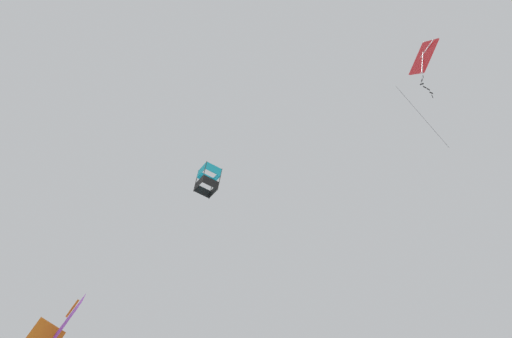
% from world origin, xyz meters
% --- Properties ---
extents(kite_diamond_highest, '(2.47, 1.87, 6.34)m').
position_xyz_m(kite_diamond_highest, '(-3.74, -6.59, 27.25)').
color(kite_diamond_highest, red).
extents(kite_delta_near_right, '(3.43, 2.89, 3.55)m').
position_xyz_m(kite_delta_near_right, '(7.92, 1.55, 12.19)').
color(kite_delta_near_right, purple).
extents(kite_box_upper_right, '(1.26, 1.31, 1.40)m').
position_xyz_m(kite_box_upper_right, '(6.71, -4.78, 21.84)').
color(kite_box_upper_right, '#1EB2C6').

